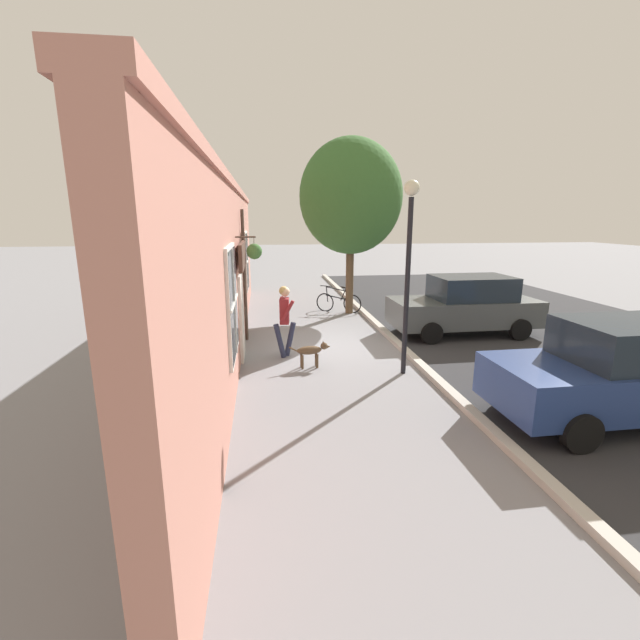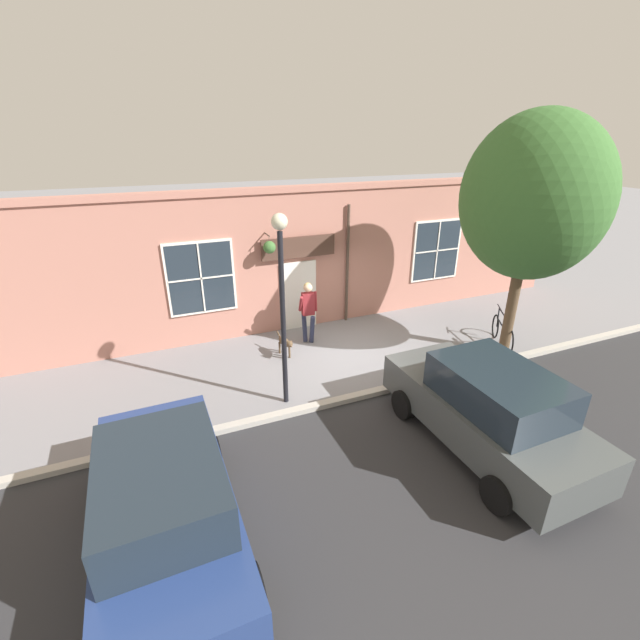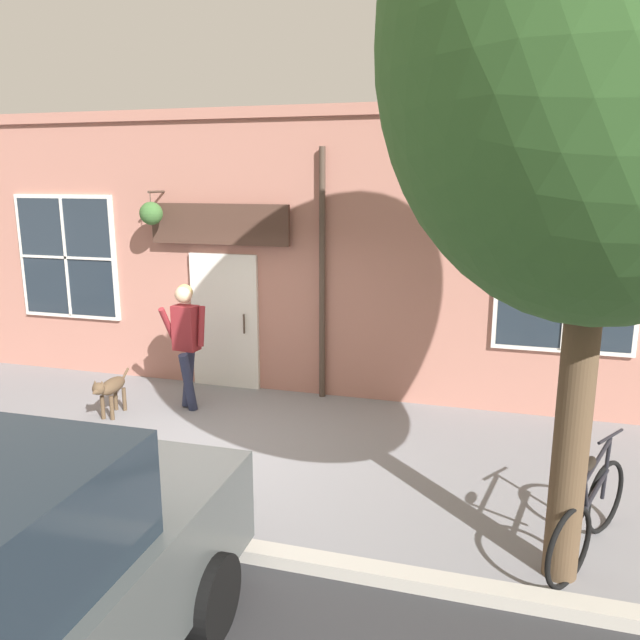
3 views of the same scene
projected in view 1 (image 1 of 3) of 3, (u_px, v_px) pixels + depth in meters
ground_plane at (324, 345)px, 11.83m from camera, size 90.00×90.00×0.00m
curb_and_road at (520, 337)px, 12.58m from camera, size 10.10×28.00×0.12m
storefront_facade at (234, 270)px, 11.03m from camera, size 0.95×18.00×4.21m
pedestrian_walking at (285, 314)px, 10.57m from camera, size 0.58×0.58×1.80m
dog_on_leash at (312, 351)px, 9.95m from camera, size 0.99×0.28×0.61m
street_tree_by_curb at (352, 199)px, 14.81m from camera, size 3.58×3.23×6.11m
leaning_bicycle at (338, 302)px, 15.87m from camera, size 1.58×0.82×1.00m
parked_car_nearest_curb at (622, 372)px, 7.26m from camera, size 4.32×1.99×1.75m
parked_car_mid_block at (465, 305)px, 12.73m from camera, size 4.32×1.99×1.75m
street_lamp at (409, 249)px, 9.03m from camera, size 0.32×0.32×4.18m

